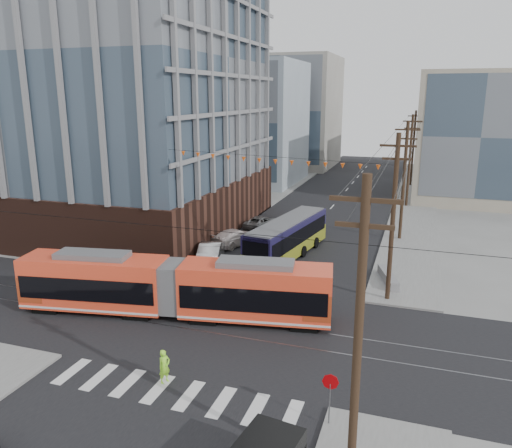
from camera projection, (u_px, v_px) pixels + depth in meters
The scene contains 16 objects.
ground at pixel (201, 360), 25.63m from camera, with size 160.00×160.00×0.00m, color slate.
office_building at pixel (93, 83), 49.89m from camera, with size 30.00×25.00×28.60m, color #381E16.
bg_bldg_nw_near at pixel (240, 123), 76.28m from camera, with size 18.00×16.00×18.00m, color #8C99A5.
bg_bldg_ne_near at pixel (475, 137), 62.70m from camera, with size 14.00×14.00×16.00m, color gray.
bg_bldg_nw_far at pixel (292, 112), 93.45m from camera, with size 16.00×18.00×20.00m, color gray.
bg_bldg_ne_far at pixel (477, 134), 80.68m from camera, with size 16.00×16.00×14.00m, color #8C99A5.
utility_pole_near at pixel (358, 342), 16.12m from camera, with size 0.30×0.30×11.00m, color black.
utility_pole_far at pixel (413, 149), 72.98m from camera, with size 0.30×0.30×11.00m, color black.
streetcar at pixel (173, 287), 30.40m from camera, with size 19.16×2.69×3.69m, color #F34424, non-canonical shape.
city_bus at pixel (288, 238), 41.64m from camera, with size 2.51×11.60×3.29m, color #171338, non-canonical shape.
parked_car_silver at pixel (211, 251), 40.87m from camera, with size 1.75×5.01×1.65m, color #BDBDBE.
parked_car_white at pixel (235, 237), 45.02m from camera, with size 2.07×5.10×1.48m, color silver.
parked_car_grey at pixel (261, 222), 50.81m from camera, with size 2.09×4.53×1.26m, color slate.
pedestrian at pixel (164, 367), 23.48m from camera, with size 0.61×0.40×1.67m, color #A2FE32.
stop_sign at pixel (330, 402), 20.28m from camera, with size 0.68×0.68×2.24m, color #9F0207, non-canonical shape.
jersey_barrier at pixel (388, 278), 35.92m from camera, with size 0.91×4.04×0.81m, color slate.
Camera 1 is at (10.03, -20.92, 13.28)m, focal length 35.00 mm.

